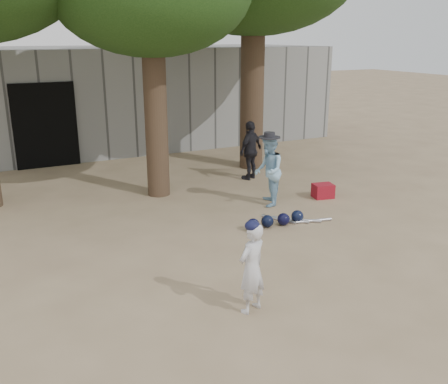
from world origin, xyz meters
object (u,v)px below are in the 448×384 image
boy_player (252,268)px  red_bag (323,191)px  spectator_dark (251,150)px  spectator_blue (268,171)px

boy_player → red_bag: 4.98m
boy_player → spectator_dark: 6.11m
spectator_blue → red_bag: spectator_blue is taller
boy_player → red_bag: size_ratio=2.82×
spectator_blue → red_bag: (1.32, -0.11, -0.57)m
spectator_blue → spectator_dark: size_ratio=1.02×
boy_player → spectator_dark: size_ratio=0.84×
red_bag → spectator_dark: bearing=108.8°
spectator_blue → spectator_dark: 1.98m
spectator_dark → red_bag: (0.68, -1.99, -0.56)m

